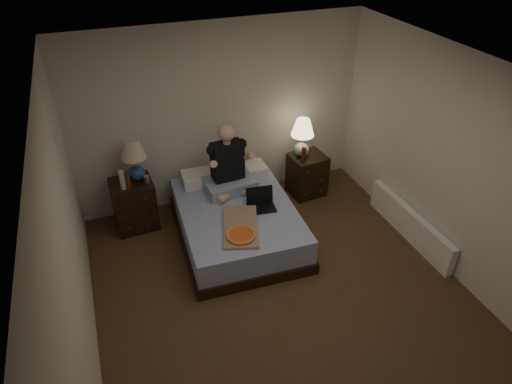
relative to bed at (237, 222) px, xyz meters
name	(u,v)px	position (x,y,z in m)	size (l,w,h in m)	color
floor	(284,297)	(0.15, -1.19, -0.23)	(4.00, 4.50, 0.00)	brown
ceiling	(295,81)	(0.15, -1.19, 2.27)	(4.00, 4.50, 0.00)	white
wall_back	(221,115)	(0.15, 1.06, 1.02)	(4.00, 2.50, 0.00)	silver
wall_left	(70,255)	(-1.85, -1.19, 1.02)	(4.50, 2.50, 0.00)	silver
wall_right	(456,169)	(2.15, -1.19, 1.02)	(4.50, 2.50, 0.00)	silver
bed	(237,222)	(0.00, 0.00, 0.00)	(1.40, 1.86, 0.47)	#5E6FBD
nightstand_left	(134,204)	(-1.18, 0.71, 0.11)	(0.52, 0.47, 0.68)	black
nightstand_right	(307,175)	(1.29, 0.62, 0.08)	(0.48, 0.43, 0.63)	black
lamp_left	(134,160)	(-1.09, 0.76, 0.73)	(0.32, 0.32, 0.56)	navy
lamp_right	(302,138)	(1.20, 0.68, 0.67)	(0.32, 0.32, 0.56)	#999991
water_bottle	(122,180)	(-1.28, 0.60, 0.57)	(0.07, 0.07, 0.25)	silver
soda_can	(146,179)	(-0.99, 0.64, 0.50)	(0.07, 0.07, 0.10)	beige
beer_bottle_left	(128,180)	(-1.22, 0.59, 0.56)	(0.06, 0.06, 0.23)	#5F2B0D
beer_bottle_right	(304,154)	(1.15, 0.51, 0.51)	(0.06, 0.06, 0.23)	#571C0C
person	(229,159)	(0.04, 0.42, 0.70)	(0.66, 0.52, 0.93)	black
laptop	(262,201)	(0.28, -0.13, 0.35)	(0.34, 0.28, 0.24)	black
pizza_box	(241,236)	(-0.15, -0.59, 0.27)	(0.40, 0.76, 0.08)	tan
radiator	(410,224)	(2.08, -0.78, -0.03)	(0.10, 1.60, 0.40)	white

